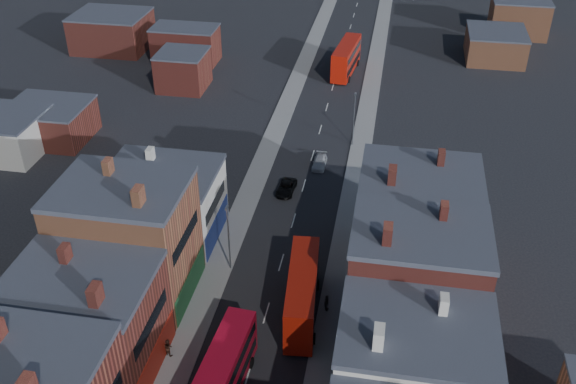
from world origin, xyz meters
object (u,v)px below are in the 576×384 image
at_px(ped_1, 168,347).
at_px(ped_3, 326,303).
at_px(bus_2, 346,58).
at_px(car_3, 320,162).
at_px(bus_0, 223,375).
at_px(car_2, 286,188).
at_px(bus_1, 302,293).

distance_m(ped_1, ped_3, 15.90).
distance_m(bus_2, car_3, 33.36).
bearing_deg(car_3, ped_1, -103.66).
bearing_deg(bus_0, car_2, 95.15).
xyz_separation_m(car_3, ped_3, (4.47, -27.92, 0.42)).
xyz_separation_m(car_2, ped_1, (-5.70, -29.09, 0.39)).
height_order(car_2, ped_3, ped_3).
bearing_deg(car_3, bus_0, -93.75).
relative_size(bus_0, car_3, 2.70).
xyz_separation_m(bus_0, ped_1, (-6.20, 3.58, -1.63)).
bearing_deg(car_2, bus_1, -72.63).
relative_size(bus_1, car_2, 2.67).
height_order(bus_1, bus_2, bus_2).
bearing_deg(bus_1, ped_1, -151.26).
distance_m(bus_0, car_2, 32.74).
bearing_deg(bus_2, bus_1, -81.95).
distance_m(bus_0, bus_2, 73.22).
distance_m(car_2, car_3, 7.94).
distance_m(bus_2, ped_1, 70.21).
xyz_separation_m(bus_0, car_2, (-0.50, 32.68, -2.02)).
bearing_deg(bus_0, ped_1, 154.26).
bearing_deg(car_3, ped_3, -80.58).
bearing_deg(ped_3, bus_0, 161.41).
xyz_separation_m(bus_1, ped_3, (2.31, 0.86, -1.72)).
relative_size(car_2, ped_1, 2.52).
xyz_separation_m(bus_2, ped_1, (-9.20, -69.58, -1.87)).
relative_size(bus_1, ped_1, 6.73).
distance_m(bus_1, ped_3, 3.01).
distance_m(bus_1, car_2, 22.37).
height_order(bus_0, bus_2, bus_2).
bearing_deg(bus_2, car_3, -84.07).
bearing_deg(bus_2, ped_3, -79.77).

